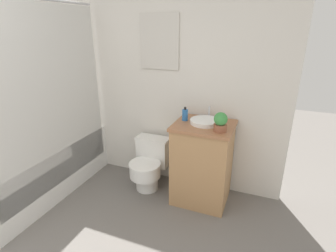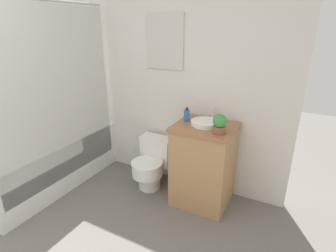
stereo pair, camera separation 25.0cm
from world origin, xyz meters
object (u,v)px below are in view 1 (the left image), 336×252
Objects in this scene: soap_bottle at (185,115)px; sink at (205,121)px; potted_plant at (220,122)px; toilet at (149,164)px.

sink is at bearing -4.03° from soap_bottle.
soap_bottle is 0.78× the size of potted_plant.
sink is 0.24m from potted_plant.
toilet is 0.76m from soap_bottle.
potted_plant is at bearing -23.12° from soap_bottle.
soap_bottle is at bearing 3.58° from toilet.
toilet is 1.05m from potted_plant.
sink reaches higher than toilet.
potted_plant reaches higher than toilet.
sink is at bearing 0.99° from toilet.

